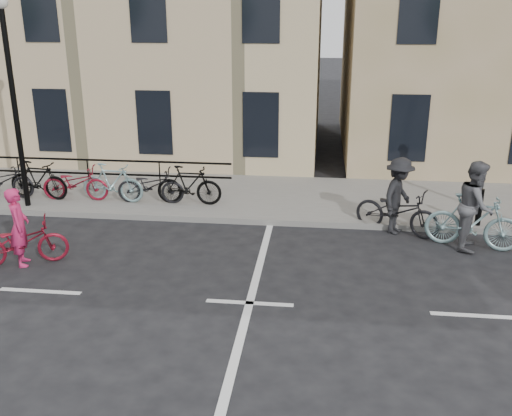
# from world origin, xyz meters

# --- Properties ---
(ground) EXTENTS (120.00, 120.00, 0.00)m
(ground) POSITION_xyz_m (0.00, 0.00, 0.00)
(ground) COLOR black
(ground) RESTS_ON ground
(sidewalk) EXTENTS (46.00, 4.00, 0.15)m
(sidewalk) POSITION_xyz_m (-4.00, 6.00, 0.07)
(sidewalk) COLOR slate
(sidewalk) RESTS_ON ground
(building_west) EXTENTS (20.00, 10.00, 10.00)m
(building_west) POSITION_xyz_m (-9.00, 13.00, 5.15)
(building_west) COLOR #C8B887
(building_west) RESTS_ON sidewalk
(lamp_post) EXTENTS (0.36, 0.36, 5.28)m
(lamp_post) POSITION_xyz_m (-6.50, 4.40, 3.49)
(lamp_post) COLOR black
(lamp_post) RESTS_ON sidewalk
(bollard_east) EXTENTS (0.14, 0.14, 0.90)m
(bollard_east) POSITION_xyz_m (5.00, 4.25, 0.60)
(bollard_east) COLOR black
(bollard_east) RESTS_ON sidewalk
(parked_bikes) EXTENTS (7.25, 1.23, 1.05)m
(parked_bikes) POSITION_xyz_m (-4.92, 5.04, 0.65)
(parked_bikes) COLOR black
(parked_bikes) RESTS_ON sidewalk
(cyclist_pink) EXTENTS (1.97, 1.32, 1.66)m
(cyclist_pink) POSITION_xyz_m (-4.92, 1.15, 0.58)
(cyclist_pink) COLOR maroon
(cyclist_pink) RESTS_ON ground
(cyclist_grey) EXTENTS (2.14, 1.13, 1.99)m
(cyclist_grey) POSITION_xyz_m (4.60, 3.15, 0.81)
(cyclist_grey) COLOR #7CA0A2
(cyclist_grey) RESTS_ON ground
(cyclist_dark) EXTENTS (2.16, 1.60, 1.84)m
(cyclist_dark) POSITION_xyz_m (3.04, 3.90, 0.72)
(cyclist_dark) COLOR black
(cyclist_dark) RESTS_ON ground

